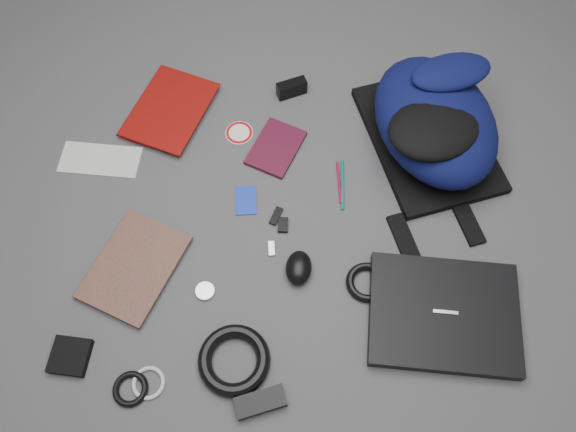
{
  "coord_description": "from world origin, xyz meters",
  "views": [
    {
      "loc": [
        0.02,
        -0.67,
        1.39
      ],
      "look_at": [
        0.0,
        0.0,
        0.02
      ],
      "focal_mm": 35.0,
      "sensor_mm": 36.0,
      "label": 1
    }
  ],
  "objects_px": {
    "dvd_case": "(276,148)",
    "pouch": "(70,356)",
    "textbook_red": "(139,100)",
    "power_brick": "(260,402)",
    "laptop": "(444,314)",
    "mouse": "(299,268)",
    "compact_camera": "(292,88)",
    "backpack": "(435,121)",
    "comic_book": "(102,252)"
  },
  "relations": [
    {
      "from": "dvd_case",
      "to": "mouse",
      "type": "bearing_deg",
      "value": -55.25
    },
    {
      "from": "laptop",
      "to": "textbook_red",
      "type": "xyz_separation_m",
      "value": [
        -0.86,
        0.64,
        -0.0
      ]
    },
    {
      "from": "compact_camera",
      "to": "mouse",
      "type": "bearing_deg",
      "value": -109.57
    },
    {
      "from": "textbook_red",
      "to": "pouch",
      "type": "height_order",
      "value": "textbook_red"
    },
    {
      "from": "laptop",
      "to": "textbook_red",
      "type": "bearing_deg",
      "value": 147.12
    },
    {
      "from": "backpack",
      "to": "pouch",
      "type": "height_order",
      "value": "backpack"
    },
    {
      "from": "laptop",
      "to": "textbook_red",
      "type": "height_order",
      "value": "laptop"
    },
    {
      "from": "pouch",
      "to": "dvd_case",
      "type": "bearing_deg",
      "value": 52.39
    },
    {
      "from": "textbook_red",
      "to": "compact_camera",
      "type": "relative_size",
      "value": 3.09
    },
    {
      "from": "comic_book",
      "to": "pouch",
      "type": "xyz_separation_m",
      "value": [
        -0.03,
        -0.28,
        0.0
      ]
    },
    {
      "from": "textbook_red",
      "to": "compact_camera",
      "type": "xyz_separation_m",
      "value": [
        0.46,
        0.05,
        0.01
      ]
    },
    {
      "from": "backpack",
      "to": "textbook_red",
      "type": "height_order",
      "value": "backpack"
    },
    {
      "from": "power_brick",
      "to": "pouch",
      "type": "distance_m",
      "value": 0.48
    },
    {
      "from": "dvd_case",
      "to": "textbook_red",
      "type": "bearing_deg",
      "value": -176.57
    },
    {
      "from": "laptop",
      "to": "dvd_case",
      "type": "xyz_separation_m",
      "value": [
        -0.44,
        0.49,
        -0.01
      ]
    },
    {
      "from": "compact_camera",
      "to": "pouch",
      "type": "height_order",
      "value": "compact_camera"
    },
    {
      "from": "textbook_red",
      "to": "power_brick",
      "type": "bearing_deg",
      "value": -44.47
    },
    {
      "from": "comic_book",
      "to": "mouse",
      "type": "height_order",
      "value": "mouse"
    },
    {
      "from": "laptop",
      "to": "mouse",
      "type": "relative_size",
      "value": 3.89
    },
    {
      "from": "backpack",
      "to": "comic_book",
      "type": "xyz_separation_m",
      "value": [
        -0.89,
        -0.38,
        -0.09
      ]
    },
    {
      "from": "laptop",
      "to": "comic_book",
      "type": "relative_size",
      "value": 1.35
    },
    {
      "from": "laptop",
      "to": "dvd_case",
      "type": "distance_m",
      "value": 0.66
    },
    {
      "from": "textbook_red",
      "to": "dvd_case",
      "type": "bearing_deg",
      "value": -0.1
    },
    {
      "from": "textbook_red",
      "to": "power_brick",
      "type": "distance_m",
      "value": 0.96
    },
    {
      "from": "textbook_red",
      "to": "mouse",
      "type": "relative_size",
      "value": 2.94
    },
    {
      "from": "textbook_red",
      "to": "dvd_case",
      "type": "height_order",
      "value": "textbook_red"
    },
    {
      "from": "backpack",
      "to": "compact_camera",
      "type": "relative_size",
      "value": 5.46
    },
    {
      "from": "power_brick",
      "to": "compact_camera",
      "type": "bearing_deg",
      "value": 68.77
    },
    {
      "from": "textbook_red",
      "to": "power_brick",
      "type": "xyz_separation_m",
      "value": [
        0.41,
        -0.87,
        -0.0
      ]
    },
    {
      "from": "mouse",
      "to": "compact_camera",
      "type": "bearing_deg",
      "value": 97.46
    },
    {
      "from": "textbook_red",
      "to": "pouch",
      "type": "distance_m",
      "value": 0.78
    },
    {
      "from": "dvd_case",
      "to": "pouch",
      "type": "height_order",
      "value": "pouch"
    },
    {
      "from": "compact_camera",
      "to": "power_brick",
      "type": "bearing_deg",
      "value": -115.96
    },
    {
      "from": "backpack",
      "to": "power_brick",
      "type": "xyz_separation_m",
      "value": [
        -0.45,
        -0.75,
        -0.09
      ]
    },
    {
      "from": "power_brick",
      "to": "laptop",
      "type": "bearing_deg",
      "value": 8.36
    },
    {
      "from": "comic_book",
      "to": "dvd_case",
      "type": "height_order",
      "value": "comic_book"
    },
    {
      "from": "compact_camera",
      "to": "power_brick",
      "type": "height_order",
      "value": "compact_camera"
    },
    {
      "from": "comic_book",
      "to": "dvd_case",
      "type": "bearing_deg",
      "value": 60.57
    },
    {
      "from": "backpack",
      "to": "compact_camera",
      "type": "distance_m",
      "value": 0.44
    },
    {
      "from": "mouse",
      "to": "power_brick",
      "type": "relative_size",
      "value": 0.8
    },
    {
      "from": "backpack",
      "to": "power_brick",
      "type": "bearing_deg",
      "value": -138.93
    },
    {
      "from": "laptop",
      "to": "comic_book",
      "type": "height_order",
      "value": "laptop"
    },
    {
      "from": "power_brick",
      "to": "pouch",
      "type": "height_order",
      "value": "power_brick"
    },
    {
      "from": "compact_camera",
      "to": "mouse",
      "type": "xyz_separation_m",
      "value": [
        0.03,
        -0.58,
        -0.0
      ]
    },
    {
      "from": "mouse",
      "to": "pouch",
      "type": "distance_m",
      "value": 0.6
    },
    {
      "from": "backpack",
      "to": "pouch",
      "type": "bearing_deg",
      "value": -162.34
    },
    {
      "from": "textbook_red",
      "to": "power_brick",
      "type": "height_order",
      "value": "textbook_red"
    },
    {
      "from": "power_brick",
      "to": "textbook_red",
      "type": "bearing_deg",
      "value": 97.28
    },
    {
      "from": "compact_camera",
      "to": "backpack",
      "type": "bearing_deg",
      "value": -45.04
    },
    {
      "from": "backpack",
      "to": "laptop",
      "type": "relative_size",
      "value": 1.34
    }
  ]
}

